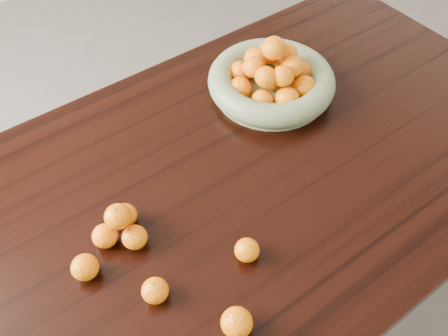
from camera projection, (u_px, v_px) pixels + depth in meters
ground at (212, 319)px, 1.79m from camera, size 5.00×5.00×0.00m
dining_table at (208, 212)px, 1.29m from camera, size 2.00×1.00×0.75m
fruit_bowl at (272, 79)px, 1.43m from camera, size 0.37×0.37×0.18m
orange_pyramid at (121, 226)px, 1.11m from camera, size 0.12×0.12×0.10m
loose_orange_0 at (155, 291)px, 1.02m from camera, size 0.06×0.06×0.05m
loose_orange_1 at (237, 323)px, 0.97m from camera, size 0.06×0.06×0.06m
loose_orange_2 at (247, 250)px, 1.08m from camera, size 0.06×0.06×0.05m
loose_orange_3 at (85, 267)px, 1.05m from camera, size 0.06×0.06×0.06m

